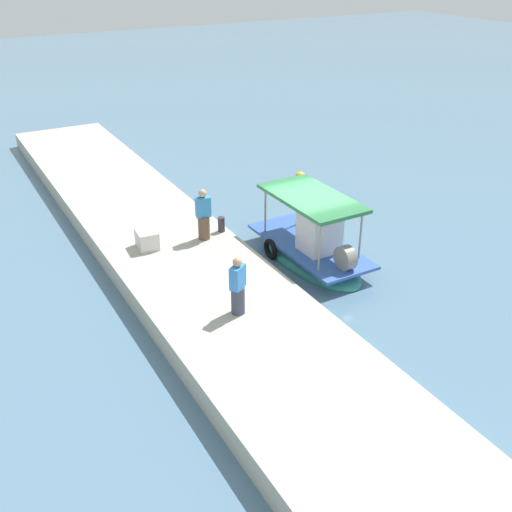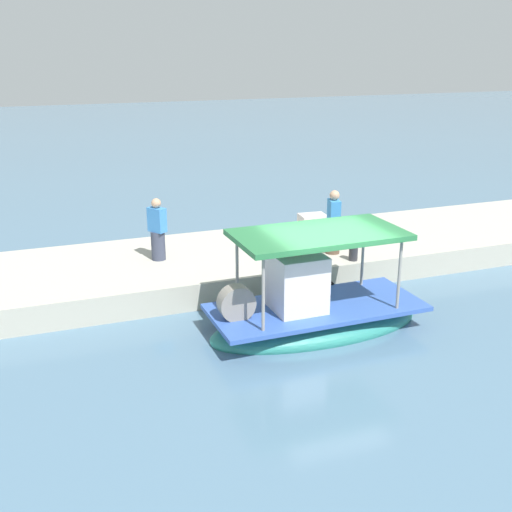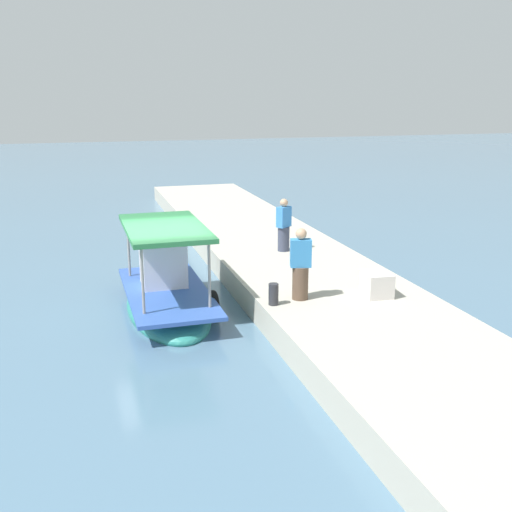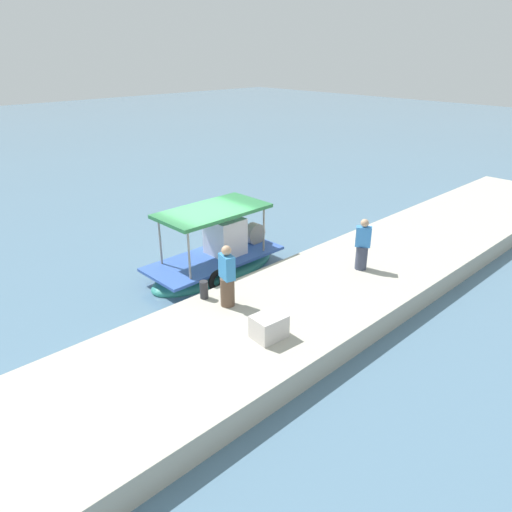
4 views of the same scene
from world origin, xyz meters
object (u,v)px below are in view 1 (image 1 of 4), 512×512
at_px(fisherman_near_bollard, 203,217).
at_px(main_fishing_boat, 311,249).
at_px(fisherman_by_crate, 238,288).
at_px(marker_buoy, 300,177).
at_px(cargo_crate, 147,239).
at_px(mooring_bollard, 221,224).

bearing_deg(fisherman_near_bollard, main_fishing_boat, 55.81).
height_order(fisherman_by_crate, marker_buoy, fisherman_by_crate).
relative_size(fisherman_near_bollard, marker_buoy, 3.76).
distance_m(cargo_crate, marker_buoy, 10.11).
bearing_deg(fisherman_by_crate, fisherman_near_bollard, 166.05).
distance_m(main_fishing_boat, cargo_crate, 5.48).
relative_size(cargo_crate, marker_buoy, 1.68).
distance_m(main_fishing_boat, fisherman_by_crate, 5.02).
height_order(fisherman_near_bollard, cargo_crate, fisherman_near_bollard).
distance_m(fisherman_near_bollard, fisherman_by_crate, 4.80).
xyz_separation_m(fisherman_by_crate, mooring_bollard, (-4.89, 1.92, -0.50)).
bearing_deg(mooring_bollard, marker_buoy, 126.16).
bearing_deg(main_fishing_boat, fisherman_by_crate, -57.89).
distance_m(main_fishing_boat, marker_buoy, 7.99).
xyz_separation_m(fisherman_near_bollard, mooring_bollard, (-0.23, 0.76, -0.54)).
distance_m(mooring_bollard, marker_buoy, 7.85).
distance_m(fisherman_near_bollard, cargo_crate, 2.01).
bearing_deg(fisherman_by_crate, mooring_bollard, 158.54).
bearing_deg(main_fishing_boat, marker_buoy, 149.45).
bearing_deg(main_fishing_boat, mooring_bollard, -135.42).
xyz_separation_m(fisherman_near_bollard, fisherman_by_crate, (4.65, -1.16, -0.04)).
relative_size(main_fishing_boat, cargo_crate, 6.39).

